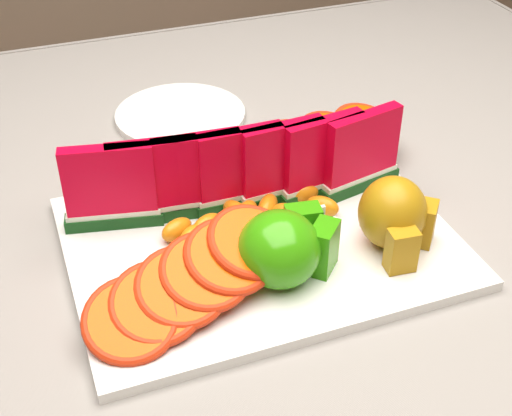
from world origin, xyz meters
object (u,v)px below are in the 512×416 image
at_px(platter, 260,242).
at_px(apple_cluster, 285,247).
at_px(pear_cluster, 395,215).
at_px(side_plate, 180,115).

xyz_separation_m(platter, apple_cluster, (0.00, -0.06, 0.04)).
relative_size(platter, pear_cluster, 4.23).
bearing_deg(side_plate, pear_cluster, -70.53).
relative_size(apple_cluster, pear_cluster, 1.26).
distance_m(platter, apple_cluster, 0.07).
distance_m(apple_cluster, side_plate, 0.37).
height_order(apple_cluster, pear_cluster, pear_cluster).
distance_m(platter, pear_cluster, 0.14).
height_order(pear_cluster, side_plate, pear_cluster).
bearing_deg(platter, pear_cluster, -25.56).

